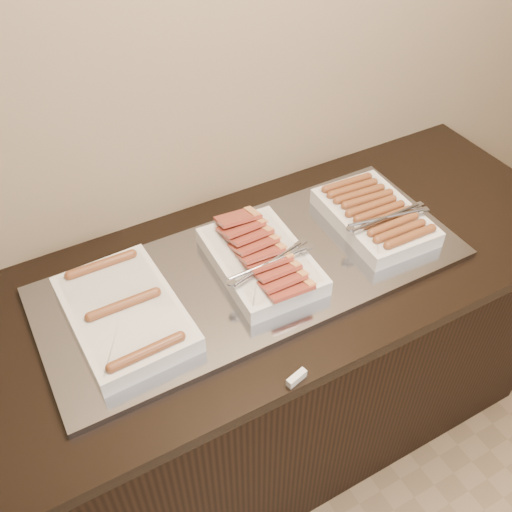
{
  "coord_description": "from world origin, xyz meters",
  "views": [
    {
      "loc": [
        -0.56,
        1.13,
        2.04
      ],
      "look_at": [
        -0.01,
        2.13,
        0.97
      ],
      "focal_mm": 40.0,
      "sensor_mm": 36.0,
      "label": 1
    }
  ],
  "objects_px": {
    "warming_tray": "(255,272)",
    "dish_center": "(261,259)",
    "dish_left": "(125,313)",
    "dish_right": "(375,216)",
    "counter": "(258,367)"
  },
  "relations": [
    {
      "from": "dish_center",
      "to": "dish_left",
      "type": "bearing_deg",
      "value": -178.28
    },
    {
      "from": "dish_left",
      "to": "dish_center",
      "type": "distance_m",
      "value": 0.4
    },
    {
      "from": "dish_left",
      "to": "dish_right",
      "type": "xyz_separation_m",
      "value": [
        0.79,
        -0.0,
        0.01
      ]
    },
    {
      "from": "counter",
      "to": "dish_left",
      "type": "relative_size",
      "value": 5.13
    },
    {
      "from": "warming_tray",
      "to": "dish_center",
      "type": "xyz_separation_m",
      "value": [
        0.02,
        -0.0,
        0.04
      ]
    },
    {
      "from": "counter",
      "to": "dish_center",
      "type": "height_order",
      "value": "dish_center"
    },
    {
      "from": "warming_tray",
      "to": "dish_center",
      "type": "relative_size",
      "value": 3.08
    },
    {
      "from": "counter",
      "to": "dish_center",
      "type": "bearing_deg",
      "value": -31.15
    },
    {
      "from": "dish_right",
      "to": "warming_tray",
      "type": "bearing_deg",
      "value": -178.13
    },
    {
      "from": "counter",
      "to": "dish_left",
      "type": "bearing_deg",
      "value": 180.0
    },
    {
      "from": "dish_left",
      "to": "dish_center",
      "type": "bearing_deg",
      "value": -2.62
    },
    {
      "from": "counter",
      "to": "warming_tray",
      "type": "bearing_deg",
      "value": 180.0
    },
    {
      "from": "counter",
      "to": "warming_tray",
      "type": "xyz_separation_m",
      "value": [
        -0.01,
        0.0,
        0.46
      ]
    },
    {
      "from": "dish_left",
      "to": "dish_right",
      "type": "distance_m",
      "value": 0.79
    },
    {
      "from": "dish_left",
      "to": "dish_center",
      "type": "xyz_separation_m",
      "value": [
        0.4,
        -0.0,
        0.01
      ]
    }
  ]
}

